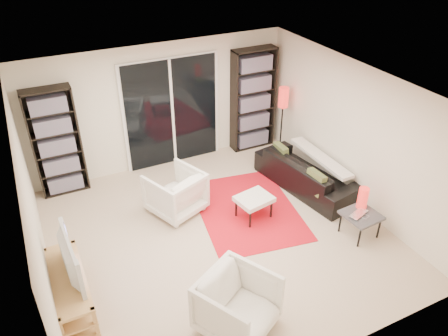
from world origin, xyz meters
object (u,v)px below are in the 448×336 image
at_px(bookshelf_left, 56,143).
at_px(floor_lamp, 283,104).
at_px(bookshelf_right, 253,100).
at_px(armchair_front, 238,305).
at_px(side_table, 361,216).
at_px(armchair_back, 175,192).
at_px(sofa, 307,173).
at_px(ottoman, 254,200).
at_px(tv_stand, 70,290).

xyz_separation_m(bookshelf_left, floor_lamp, (4.19, -0.58, 0.14)).
relative_size(bookshelf_right, armchair_front, 2.48).
relative_size(bookshelf_right, side_table, 3.77).
distance_m(bookshelf_right, armchair_back, 2.78).
xyz_separation_m(bookshelf_right, sofa, (0.11, -1.83, -0.75)).
distance_m(sofa, armchair_front, 3.36).
distance_m(bookshelf_right, ottoman, 2.58).
xyz_separation_m(armchair_front, floor_lamp, (2.78, 3.44, 0.73)).
distance_m(tv_stand, ottoman, 3.08).
distance_m(armchair_back, ottoman, 1.31).
distance_m(bookshelf_left, bookshelf_right, 3.85).
bearing_deg(side_table, ottoman, 138.51).
bearing_deg(sofa, bookshelf_left, 55.59).
distance_m(armchair_back, side_table, 2.99).
distance_m(tv_stand, armchair_back, 2.34).
height_order(tv_stand, armchair_front, armchair_front).
bearing_deg(side_table, bookshelf_left, 139.98).
height_order(bookshelf_right, sofa, bookshelf_right).
relative_size(bookshelf_left, armchair_front, 2.30).
height_order(armchair_front, floor_lamp, floor_lamp).
bearing_deg(armchair_back, floor_lamp, 176.86).
xyz_separation_m(armchair_back, ottoman, (1.09, -0.72, -0.03)).
height_order(bookshelf_right, side_table, bookshelf_right).
xyz_separation_m(armchair_back, floor_lamp, (2.62, 0.88, 0.74)).
height_order(armchair_back, ottoman, armchair_back).
bearing_deg(bookshelf_right, sofa, -86.40).
xyz_separation_m(tv_stand, ottoman, (3.03, 0.58, 0.08)).
bearing_deg(bookshelf_left, side_table, -40.02).
height_order(armchair_back, side_table, armchair_back).
xyz_separation_m(ottoman, side_table, (1.27, -1.12, 0.01)).
bearing_deg(bookshelf_left, armchair_back, -42.80).
height_order(bookshelf_right, armchair_front, bookshelf_right).
height_order(ottoman, side_table, same).
relative_size(tv_stand, armchair_back, 1.65).
relative_size(tv_stand, side_table, 2.44).
height_order(bookshelf_left, ottoman, bookshelf_left).
relative_size(bookshelf_left, floor_lamp, 1.34).
bearing_deg(side_table, tv_stand, 172.88).
xyz_separation_m(bookshelf_right, armchair_front, (-2.44, -4.02, -0.66)).
relative_size(armchair_front, floor_lamp, 0.58).
distance_m(bookshelf_left, floor_lamp, 4.24).
bearing_deg(floor_lamp, bookshelf_right, 120.77).
xyz_separation_m(tv_stand, side_table, (4.29, -0.54, 0.10)).
relative_size(bookshelf_left, ottoman, 3.09).
bearing_deg(floor_lamp, tv_stand, -154.29).
height_order(sofa, floor_lamp, floor_lamp).
relative_size(sofa, armchair_front, 2.39).
bearing_deg(bookshelf_left, floor_lamp, -7.84).
xyz_separation_m(armchair_front, side_table, (2.52, 0.71, -0.03)).
distance_m(tv_stand, armchair_front, 2.17).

